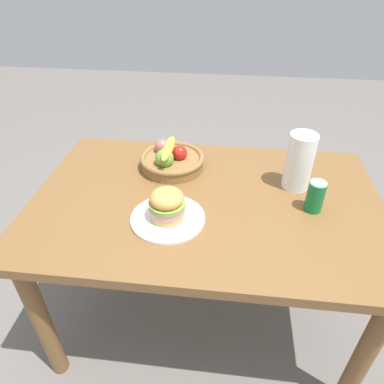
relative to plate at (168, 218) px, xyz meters
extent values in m
plane|color=slate|center=(0.13, 0.14, -0.76)|extent=(8.00, 8.00, 0.00)
cube|color=brown|center=(0.13, 0.14, -0.03)|extent=(1.40, 0.90, 0.04)
cylinder|color=brown|center=(-0.49, -0.23, -0.40)|extent=(0.07, 0.07, 0.71)
cylinder|color=brown|center=(0.75, -0.23, -0.40)|extent=(0.07, 0.07, 0.71)
cylinder|color=brown|center=(-0.49, 0.51, -0.40)|extent=(0.07, 0.07, 0.71)
cylinder|color=brown|center=(0.75, 0.51, -0.40)|extent=(0.07, 0.07, 0.71)
cylinder|color=white|center=(0.00, 0.00, 0.00)|extent=(0.28, 0.28, 0.01)
cylinder|color=#DBAD60|center=(0.00, 0.00, 0.02)|extent=(0.12, 0.12, 0.03)
cylinder|color=pink|center=(0.00, 0.00, 0.05)|extent=(0.13, 0.13, 0.02)
cylinder|color=#84A84C|center=(0.00, 0.00, 0.07)|extent=(0.13, 0.13, 0.02)
ellipsoid|color=#DF9F4D|center=(0.00, 0.00, 0.09)|extent=(0.12, 0.12, 0.07)
cylinder|color=#147238|center=(0.54, 0.12, 0.05)|extent=(0.07, 0.07, 0.12)
cylinder|color=silver|center=(0.54, 0.12, 0.12)|extent=(0.06, 0.06, 0.00)
cylinder|color=olive|center=(-0.04, 0.36, 0.02)|extent=(0.28, 0.28, 0.05)
torus|color=olive|center=(-0.04, 0.36, 0.04)|extent=(0.29, 0.29, 0.02)
sphere|color=red|center=(-0.01, 0.37, 0.07)|extent=(0.07, 0.07, 0.07)
sphere|color=#D16066|center=(-0.10, 0.42, 0.07)|extent=(0.07, 0.07, 0.07)
sphere|color=#6BAD38|center=(-0.07, 0.31, 0.07)|extent=(0.08, 0.08, 0.08)
ellipsoid|color=yellow|center=(-0.05, 0.34, 0.10)|extent=(0.06, 0.21, 0.05)
cylinder|color=white|center=(0.49, 0.28, 0.11)|extent=(0.11, 0.11, 0.24)
camera|label=1|loc=(0.20, -0.97, 0.84)|focal=32.52mm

